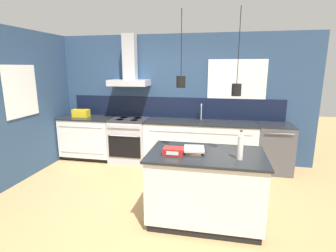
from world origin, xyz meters
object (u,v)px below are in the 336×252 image
(oven_range, at_px, (130,140))
(red_supply_box, at_px, (173,151))
(dishwasher, at_px, (274,148))
(book_stack, at_px, (194,150))
(yellow_toolbox, at_px, (81,113))
(bottle_on_island, at_px, (240,147))

(oven_range, bearing_deg, red_supply_box, -57.49)
(red_supply_box, bearing_deg, dishwasher, 52.51)
(oven_range, distance_m, book_stack, 2.49)
(dishwasher, distance_m, red_supply_box, 2.62)
(oven_range, distance_m, yellow_toolbox, 1.20)
(oven_range, distance_m, dishwasher, 2.87)
(book_stack, relative_size, red_supply_box, 1.19)
(oven_range, relative_size, bottle_on_island, 2.64)
(dishwasher, distance_m, bottle_on_island, 2.28)
(oven_range, xyz_separation_m, yellow_toolbox, (-1.07, 0.00, 0.54))
(red_supply_box, height_order, yellow_toolbox, yellow_toolbox)
(oven_range, bearing_deg, yellow_toolbox, 179.77)
(book_stack, bearing_deg, bottle_on_island, -15.43)
(dishwasher, relative_size, yellow_toolbox, 2.68)
(dishwasher, xyz_separation_m, book_stack, (-1.33, -1.91, 0.49))
(dishwasher, xyz_separation_m, yellow_toolbox, (-3.94, 0.00, 0.54))
(book_stack, height_order, yellow_toolbox, yellow_toolbox)
(yellow_toolbox, bearing_deg, red_supply_box, -40.75)
(red_supply_box, bearing_deg, book_stack, 29.69)
(yellow_toolbox, bearing_deg, dishwasher, -0.00)
(red_supply_box, bearing_deg, yellow_toolbox, 139.25)
(bottle_on_island, xyz_separation_m, red_supply_box, (-0.78, 0.01, -0.10))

